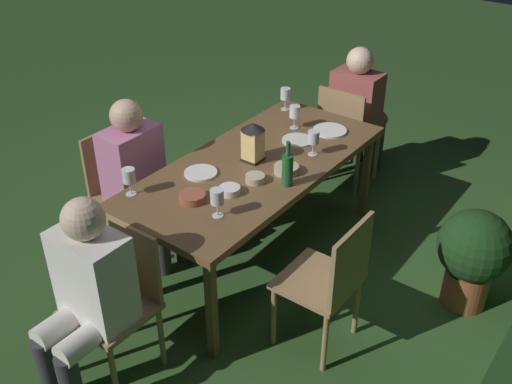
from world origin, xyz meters
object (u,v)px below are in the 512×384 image
at_px(person_in_rust, 359,107).
at_px(potted_plant_corner, 473,253).
at_px(plate_b, 298,140).
at_px(plate_c, 330,130).
at_px(chair_head_near, 346,132).
at_px(green_bottle_on_table, 288,169).
at_px(lantern_centerpiece, 253,140).
at_px(wine_glass_e, 285,95).
at_px(person_in_cream, 85,293).
at_px(plate_a, 201,173).
at_px(chair_side_right_b, 330,279).
at_px(wine_glass_a, 217,198).
at_px(chair_side_left_b, 122,185).
at_px(person_in_pink, 140,175).
at_px(bowl_dip, 230,190).
at_px(dining_table, 256,170).
at_px(bowl_bread, 255,178).
at_px(wine_glass_c, 129,177).
at_px(wine_glass_d, 313,138).
at_px(bowl_olives, 192,197).
at_px(wine_glass_b, 295,113).
at_px(chair_head_far, 119,295).
at_px(bowl_salad, 286,169).

bearing_deg(person_in_rust, potted_plant_corner, 53.10).
relative_size(plate_b, potted_plant_corner, 0.32).
distance_m(person_in_rust, plate_c, 0.75).
relative_size(chair_head_near, green_bottle_on_table, 3.00).
distance_m(lantern_centerpiece, wine_glass_e, 0.84).
xyz_separation_m(person_in_cream, plate_a, (-1.08, -0.19, 0.11)).
bearing_deg(chair_side_right_b, wine_glass_a, -73.84).
height_order(chair_side_left_b, chair_head_near, same).
bearing_deg(person_in_pink, lantern_centerpiece, 127.13).
bearing_deg(bowl_dip, green_bottle_on_table, 142.53).
relative_size(dining_table, wine_glass_a, 11.39).
relative_size(chair_side_right_b, bowl_bread, 7.24).
distance_m(wine_glass_c, wine_glass_d, 1.21).
bearing_deg(dining_table, bowl_olives, -2.41).
height_order(dining_table, chair_side_right_b, chair_side_right_b).
xyz_separation_m(wine_glass_b, wine_glass_c, (1.32, -0.28, 0.00)).
bearing_deg(chair_head_far, wine_glass_a, 161.99).
relative_size(person_in_pink, potted_plant_corner, 1.72).
xyz_separation_m(chair_head_far, plate_c, (-1.89, 0.15, 0.27)).
bearing_deg(chair_side_right_b, chair_head_near, -153.38).
relative_size(lantern_centerpiece, wine_glass_a, 1.57).
bearing_deg(chair_head_near, bowl_olives, -0.78).
distance_m(green_bottle_on_table, bowl_salad, 0.17).
xyz_separation_m(wine_glass_d, potted_plant_corner, (-0.08, 1.11, -0.47)).
height_order(dining_table, bowl_salad, bowl_salad).
distance_m(chair_side_left_b, bowl_olives, 0.86).
xyz_separation_m(person_in_rust, potted_plant_corner, (1.01, 1.35, -0.25)).
height_order(chair_side_left_b, person_in_pink, person_in_pink).
xyz_separation_m(chair_head_near, plate_a, (1.53, -0.19, 0.27)).
distance_m(person_in_rust, wine_glass_a, 2.04).
bearing_deg(person_in_cream, green_bottle_on_table, 166.35).
bearing_deg(bowl_olives, bowl_bread, 156.95).
relative_size(lantern_centerpiece, bowl_olives, 1.68).
distance_m(green_bottle_on_table, plate_a, 0.56).
bearing_deg(chair_side_left_b, bowl_salad, 112.80).
xyz_separation_m(bowl_olives, bowl_bread, (-0.39, 0.16, -0.00)).
height_order(plate_a, bowl_dip, bowl_dip).
bearing_deg(wine_glass_e, plate_a, 6.71).
distance_m(person_in_pink, person_in_cream, 1.16).
height_order(bowl_olives, bowl_salad, bowl_salad).
height_order(chair_head_far, person_in_cream, person_in_cream).
relative_size(chair_side_right_b, plate_b, 4.08).
distance_m(person_in_pink, potted_plant_corner, 2.16).
bearing_deg(chair_side_left_b, wine_glass_a, 79.82).
xyz_separation_m(lantern_centerpiece, plate_b, (-0.40, 0.09, -0.14)).
distance_m(wine_glass_c, plate_c, 1.51).
xyz_separation_m(chair_side_right_b, bowl_bread, (-0.24, -0.68, 0.28)).
xyz_separation_m(chair_side_left_b, bowl_salad, (-0.44, 1.05, 0.29)).
bearing_deg(wine_glass_c, plate_b, 160.42).
bearing_deg(chair_side_left_b, bowl_dip, 92.56).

